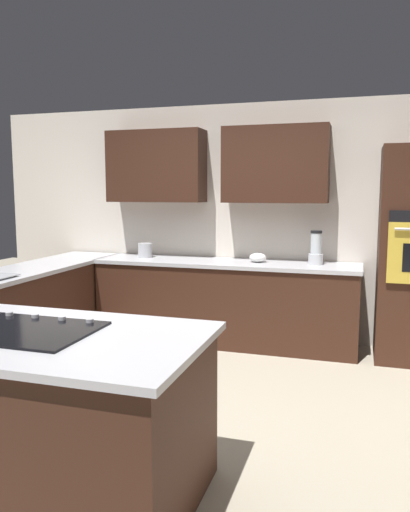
{
  "coord_description": "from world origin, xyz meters",
  "views": [
    {
      "loc": [
        -1.27,
        3.43,
        1.65
      ],
      "look_at": [
        0.06,
        -0.86,
        1.07
      ],
      "focal_mm": 35.19,
      "sensor_mm": 36.0,
      "label": 1
    }
  ],
  "objects_px": {
    "cooktop": "(24,330)",
    "kettle": "(145,250)",
    "blender": "(316,250)",
    "mixing_bowl": "(258,258)"
  },
  "relations": [
    {
      "from": "cooktop",
      "to": "mixing_bowl",
      "type": "height_order",
      "value": "mixing_bowl"
    },
    {
      "from": "cooktop",
      "to": "blender",
      "type": "height_order",
      "value": "blender"
    },
    {
      "from": "kettle",
      "to": "mixing_bowl",
      "type": "bearing_deg",
      "value": 180.0
    },
    {
      "from": "blender",
      "to": "mixing_bowl",
      "type": "distance_m",
      "value": 0.61
    },
    {
      "from": "cooktop",
      "to": "blender",
      "type": "xyz_separation_m",
      "value": [
        -1.29,
        -2.98,
        0.14
      ]
    },
    {
      "from": "mixing_bowl",
      "to": "kettle",
      "type": "height_order",
      "value": "kettle"
    },
    {
      "from": "cooktop",
      "to": "kettle",
      "type": "bearing_deg",
      "value": -78.37
    },
    {
      "from": "mixing_bowl",
      "to": "kettle",
      "type": "distance_m",
      "value": 1.3
    },
    {
      "from": "kettle",
      "to": "blender",
      "type": "bearing_deg",
      "value": 180.0
    },
    {
      "from": "cooktop",
      "to": "blender",
      "type": "distance_m",
      "value": 3.25
    }
  ]
}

